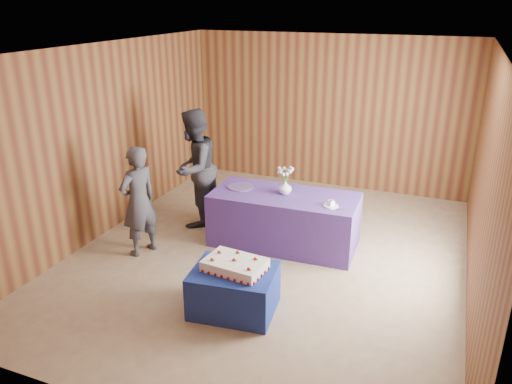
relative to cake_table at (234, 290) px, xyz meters
The scene contains 13 objects.
ground 1.35m from the cake_table, 93.69° to the left, with size 6.00×6.00×0.00m, color tan.
room_shell 2.04m from the cake_table, 93.69° to the left, with size 5.04×6.04×2.72m.
cake_table is the anchor object (origin of this frame).
serving_table 1.73m from the cake_table, 90.22° to the left, with size 2.00×0.90×0.75m, color #51338E.
sheet_cake 0.31m from the cake_table, 77.01° to the left, with size 0.71×0.52×0.16m.
vase 1.86m from the cake_table, 90.40° to the left, with size 0.18×0.18×0.19m, color white.
flower_spray 1.95m from the cake_table, 90.40° to the left, with size 0.23×0.23×0.18m.
platter 1.95m from the cake_table, 111.04° to the left, with size 0.37×0.37×0.02m, color #5D478E.
plate 1.78m from the cake_table, 66.55° to the left, with size 0.19×0.19×0.01m, color silver.
cake_slice 1.79m from the cake_table, 66.53° to the left, with size 0.10×0.10×0.09m.
knife 1.71m from the cake_table, 63.43° to the left, with size 0.26×0.02×0.00m, color silver.
guest_left 1.95m from the cake_table, 155.78° to the left, with size 0.55×0.36×1.50m, color #3B3C46.
guest_right 2.50m from the cake_table, 128.05° to the left, with size 0.86×0.67×1.78m, color #2E2F38.
Camera 1 is at (2.07, -5.62, 3.26)m, focal length 35.00 mm.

